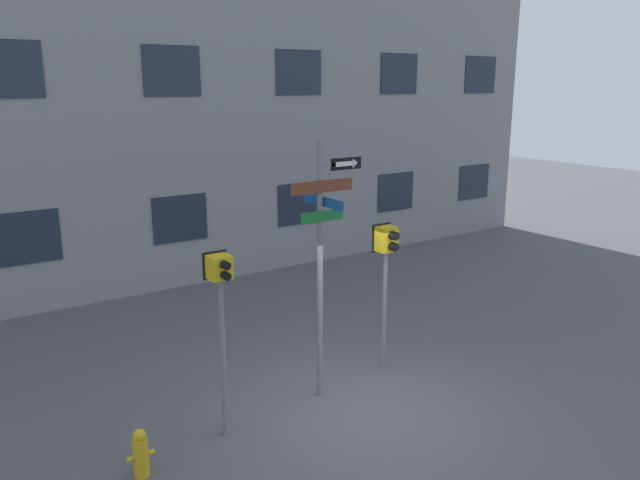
{
  "coord_description": "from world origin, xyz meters",
  "views": [
    {
      "loc": [
        -5.53,
        -6.68,
        4.87
      ],
      "look_at": [
        -0.36,
        0.85,
        2.58
      ],
      "focal_mm": 35.0,
      "sensor_mm": 36.0,
      "label": 1
    }
  ],
  "objects_px": {
    "pedestrian_signal_right": "(386,257)",
    "street_sign_pole": "(323,247)",
    "fire_hydrant": "(141,453)",
    "pedestrian_signal_left": "(221,298)"
  },
  "relations": [
    {
      "from": "pedestrian_signal_left",
      "to": "fire_hydrant",
      "type": "bearing_deg",
      "value": -168.67
    },
    {
      "from": "street_sign_pole",
      "to": "pedestrian_signal_right",
      "type": "distance_m",
      "value": 1.47
    },
    {
      "from": "fire_hydrant",
      "to": "pedestrian_signal_right",
      "type": "bearing_deg",
      "value": 7.73
    },
    {
      "from": "street_sign_pole",
      "to": "fire_hydrant",
      "type": "relative_size",
      "value": 6.24
    },
    {
      "from": "fire_hydrant",
      "to": "pedestrian_signal_left",
      "type": "bearing_deg",
      "value": 11.33
    },
    {
      "from": "pedestrian_signal_right",
      "to": "fire_hydrant",
      "type": "relative_size",
      "value": 3.96
    },
    {
      "from": "pedestrian_signal_left",
      "to": "pedestrian_signal_right",
      "type": "height_order",
      "value": "pedestrian_signal_left"
    },
    {
      "from": "pedestrian_signal_right",
      "to": "street_sign_pole",
      "type": "bearing_deg",
      "value": -173.09
    },
    {
      "from": "fire_hydrant",
      "to": "street_sign_pole",
      "type": "bearing_deg",
      "value": 8.1
    },
    {
      "from": "pedestrian_signal_left",
      "to": "fire_hydrant",
      "type": "distance_m",
      "value": 2.2
    }
  ]
}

